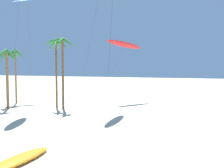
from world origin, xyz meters
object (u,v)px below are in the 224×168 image
Objects in this scene: palm_tree_0 at (15,57)px; palm_tree_1 at (7,60)px; flying_kite_4 at (28,0)px; grounded_kite_0 at (19,160)px; palm_tree_3 at (56,50)px; palm_tree_2 at (7,62)px; palm_tree_4 at (62,50)px; flying_kite_3 at (124,44)px.

palm_tree_1 is at bearing -82.77° from palm_tree_0.
palm_tree_0 is 0.47× the size of flying_kite_4.
flying_kite_4 reaches higher than grounded_kite_0.
flying_kite_4 is at bearing 106.97° from palm_tree_0.
palm_tree_3 is at bearing 3.68° from palm_tree_1.
palm_tree_3 is at bearing 25.93° from palm_tree_2.
flying_kite_4 reaches higher than palm_tree_4.
palm_tree_2 is 26.87m from grounded_kite_0.
flying_kite_4 is (-11.63, 9.06, 10.73)m from palm_tree_3.
palm_tree_2 is 0.79× the size of flying_kite_3.
palm_tree_1 is 0.98× the size of palm_tree_2.
palm_tree_2 is (2.51, -5.31, -0.98)m from palm_tree_0.
palm_tree_2 is 9.12m from palm_tree_4.
flying_kite_3 reaches higher than palm_tree_1.
palm_tree_3 is at bearing 113.66° from grounded_kite_0.
palm_tree_3 is 0.99× the size of palm_tree_4.
palm_tree_1 is 3.58m from palm_tree_2.
grounded_kite_0 is (21.67, -31.99, -19.87)m from flying_kite_4.
palm_tree_1 is at bearing 128.16° from palm_tree_2.
palm_tree_2 is 0.45× the size of flying_kite_4.
flying_kite_3 reaches higher than palm_tree_3.
flying_kite_3 is (15.16, 14.43, 3.46)m from palm_tree_2.
palm_tree_2 is at bearing -51.84° from palm_tree_1.
grounded_kite_0 is at bearing -86.93° from flying_kite_3.
palm_tree_3 reaches higher than palm_tree_1.
palm_tree_4 is at bearing -118.70° from flying_kite_3.
flying_kite_4 reaches higher than palm_tree_0.
flying_kite_3 is 35.65m from grounded_kite_0.
flying_kite_4 is (-2.50, 9.65, 12.24)m from palm_tree_1.
flying_kite_4 reaches higher than flying_kite_3.
grounded_kite_0 is (16.98, -19.55, -7.15)m from palm_tree_2.
palm_tree_2 reaches higher than palm_tree_1.
flying_kite_4 is 3.37× the size of grounded_kite_0.
grounded_kite_0 is (19.49, -24.86, -8.12)m from palm_tree_0.
palm_tree_4 is at bearing 110.94° from grounded_kite_0.
palm_tree_0 is 5.95m from palm_tree_2.
flying_kite_3 is 21.99m from flying_kite_4.
palm_tree_1 is 30.41m from grounded_kite_0.
palm_tree_4 is 13.79m from flying_kite_3.
palm_tree_1 is 0.44× the size of flying_kite_4.
palm_tree_0 is at bearing 97.23° from palm_tree_1.
grounded_kite_0 is at bearing -55.88° from flying_kite_4.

